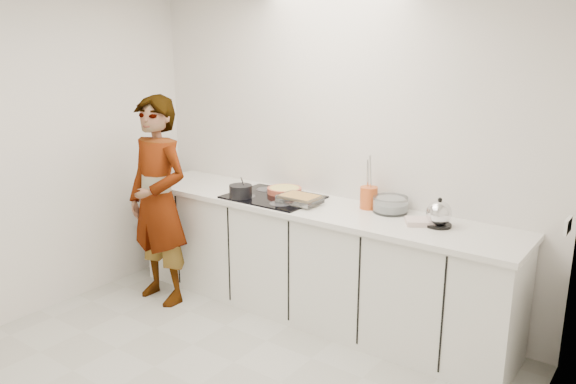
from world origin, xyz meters
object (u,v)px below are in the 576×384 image
Objects in this scene: mixing_bowl at (390,205)px; hob at (273,197)px; cook at (158,201)px; baking_dish at (300,199)px; saucepan at (241,191)px; utensil_crock at (369,198)px; tart_dish at (284,190)px; kettle at (439,214)px.

hob is at bearing -168.63° from mixing_bowl.
cook reaches higher than hob.
baking_dish is 0.69m from mixing_bowl.
saucepan is 0.49m from baking_dish.
tart_dish is at bearing -175.84° from utensil_crock.
mixing_bowl is 1.67× the size of kettle.
cook is at bearing -156.84° from baking_dish.
baking_dish is at bearing -161.37° from mixing_bowl.
tart_dish is 2.19× the size of utensil_crock.
kettle is (1.34, -0.05, 0.05)m from tart_dish.
tart_dish is 0.75m from utensil_crock.
kettle is at bearing 17.04° from cook.
kettle reaches higher than baking_dish.
tart_dish is at bearing -176.59° from mixing_bowl.
kettle is at bearing -14.80° from mixing_bowl.
mixing_bowl is 0.43m from kettle.
utensil_crock reaches higher than baking_dish.
saucepan is at bearing -135.71° from hob.
tart_dish is 1.16× the size of baking_dish.
baking_dish is 0.18× the size of cook.
utensil_crock is at bearing 4.16° from tart_dish.
saucepan reaches higher than utensil_crock.
mixing_bowl is at bearing 0.28° from utensil_crock.
cook reaches higher than saucepan.
kettle reaches higher than mixing_bowl.
baking_dish is at bearing 17.72° from saucepan.
tart_dish is 0.93m from mixing_bowl.
tart_dish is 0.38m from saucepan.
saucepan reaches higher than mixing_bowl.
saucepan reaches higher than hob.
kettle reaches higher than utensil_crock.
cook is at bearing -148.28° from hob.
mixing_bowl is (1.13, 0.37, -0.01)m from saucepan.
kettle reaches higher than saucepan.
baking_dish is at bearing 25.18° from cook.
mixing_bowl is 1.88m from cook.
baking_dish is 1.53× the size of kettle.
hob is 0.29m from baking_dish.
cook is (-2.15, -0.58, -0.13)m from kettle.
hob is 0.96m from mixing_bowl.
utensil_crock reaches higher than mixing_bowl.
hob is 0.27m from saucepan.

